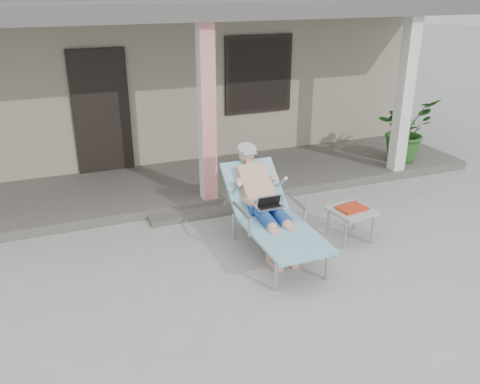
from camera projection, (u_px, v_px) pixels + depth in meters
name	position (u px, v px, depth m)	size (l,w,h in m)	color
ground	(265.00, 274.00, 6.10)	(60.00, 60.00, 0.00)	#9E9E99
house	(145.00, 60.00, 11.04)	(10.40, 5.40, 3.30)	gray
porch_deck	(194.00, 183.00, 8.65)	(10.00, 2.00, 0.15)	#605B56
porch_overhang	(188.00, 15.00, 7.56)	(10.00, 2.30, 2.85)	silver
porch_step	(215.00, 211.00, 7.67)	(2.00, 0.30, 0.07)	#605B56
lounger	(268.00, 191.00, 6.42)	(0.76, 2.02, 1.31)	#B7B7BC
side_table	(351.00, 212.00, 6.77)	(0.61, 0.61, 0.48)	#A2A29E
potted_palm	(405.00, 130.00, 9.35)	(1.03, 0.90, 1.15)	#26591E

